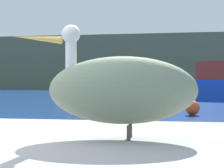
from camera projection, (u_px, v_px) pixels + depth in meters
hillside_backdrop at (162, 63)px, 69.29m from camera, size 140.00×14.49×9.67m
pelican at (121, 89)px, 2.86m from camera, size 1.50×0.54×0.91m
fishing_boat_yellow at (85, 85)px, 39.21m from camera, size 6.94×2.90×4.69m
fishing_boat_blue at (213, 85)px, 24.84m from camera, size 8.00×5.04×3.95m
mooring_buoy at (192, 108)px, 12.77m from camera, size 0.52×0.52×0.52m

